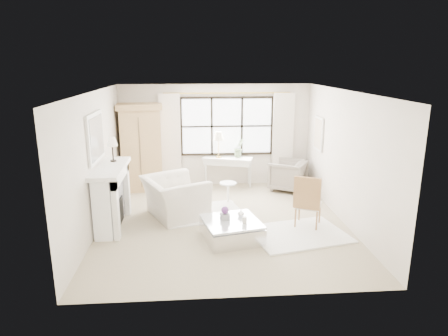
{
  "coord_description": "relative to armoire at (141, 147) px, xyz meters",
  "views": [
    {
      "loc": [
        -0.57,
        -7.73,
        3.23
      ],
      "look_at": [
        0.03,
        0.2,
        1.13
      ],
      "focal_mm": 32.0,
      "sensor_mm": 36.0,
      "label": 1
    }
  ],
  "objects": [
    {
      "name": "floor",
      "position": [
        1.93,
        -2.42,
        -1.14
      ],
      "size": [
        5.5,
        5.5,
        0.0
      ],
      "primitive_type": "plane",
      "color": "tan",
      "rests_on": "ground"
    },
    {
      "name": "ceiling",
      "position": [
        1.93,
        -2.42,
        1.56
      ],
      "size": [
        5.5,
        5.5,
        0.0
      ],
      "primitive_type": "plane",
      "rotation": [
        3.14,
        0.0,
        0.0
      ],
      "color": "white",
      "rests_on": "ground"
    },
    {
      "name": "wall_back",
      "position": [
        1.93,
        0.33,
        0.21
      ],
      "size": [
        5.0,
        0.0,
        5.0
      ],
      "primitive_type": "plane",
      "rotation": [
        1.57,
        0.0,
        0.0
      ],
      "color": "beige",
      "rests_on": "ground"
    },
    {
      "name": "wall_front",
      "position": [
        1.93,
        -5.17,
        0.21
      ],
      "size": [
        5.0,
        0.0,
        5.0
      ],
      "primitive_type": "plane",
      "rotation": [
        -1.57,
        0.0,
        0.0
      ],
      "color": "white",
      "rests_on": "ground"
    },
    {
      "name": "wall_left",
      "position": [
        -0.57,
        -2.42,
        0.21
      ],
      "size": [
        0.0,
        5.5,
        5.5
      ],
      "primitive_type": "plane",
      "rotation": [
        1.57,
        0.0,
        1.57
      ],
      "color": "beige",
      "rests_on": "ground"
    },
    {
      "name": "wall_right",
      "position": [
        4.43,
        -2.42,
        0.21
      ],
      "size": [
        0.0,
        5.5,
        5.5
      ],
      "primitive_type": "plane",
      "rotation": [
        1.57,
        0.0,
        -1.57
      ],
      "color": "beige",
      "rests_on": "ground"
    },
    {
      "name": "window_pane",
      "position": [
        2.23,
        0.31,
        0.46
      ],
      "size": [
        2.4,
        0.02,
        1.5
      ],
      "primitive_type": "cube",
      "color": "white",
      "rests_on": "wall_back"
    },
    {
      "name": "window_frame",
      "position": [
        2.23,
        0.3,
        0.46
      ],
      "size": [
        2.5,
        0.04,
        1.5
      ],
      "primitive_type": null,
      "color": "black",
      "rests_on": "wall_back"
    },
    {
      "name": "curtain_rod",
      "position": [
        2.23,
        0.25,
        1.33
      ],
      "size": [
        3.3,
        0.04,
        0.04
      ],
      "primitive_type": "cylinder",
      "rotation": [
        0.0,
        1.57,
        0.0
      ],
      "color": "#B1913D",
      "rests_on": "wall_back"
    },
    {
      "name": "curtain_left",
      "position": [
        0.73,
        0.23,
        0.1
      ],
      "size": [
        0.55,
        0.1,
        2.47
      ],
      "primitive_type": "cube",
      "color": "silver",
      "rests_on": "ground"
    },
    {
      "name": "curtain_right",
      "position": [
        3.73,
        0.23,
        0.1
      ],
      "size": [
        0.55,
        0.1,
        2.47
      ],
      "primitive_type": "cube",
      "color": "silver",
      "rests_on": "ground"
    },
    {
      "name": "fireplace",
      "position": [
        -0.35,
        -2.42,
        -0.49
      ],
      "size": [
        0.58,
        1.66,
        1.26
      ],
      "color": "white",
      "rests_on": "ground"
    },
    {
      "name": "mirror_frame",
      "position": [
        -0.54,
        -2.42,
        0.7
      ],
      "size": [
        0.05,
        1.15,
        0.95
      ],
      "primitive_type": "cube",
      "color": "silver",
      "rests_on": "wall_left"
    },
    {
      "name": "mirror_glass",
      "position": [
        -0.51,
        -2.42,
        0.7
      ],
      "size": [
        0.02,
        1.0,
        0.8
      ],
      "primitive_type": "cube",
      "color": "silver",
      "rests_on": "wall_left"
    },
    {
      "name": "art_frame",
      "position": [
        4.4,
        -0.72,
        0.41
      ],
      "size": [
        0.04,
        0.62,
        0.82
      ],
      "primitive_type": "cube",
      "color": "silver",
      "rests_on": "wall_right"
    },
    {
      "name": "art_canvas",
      "position": [
        4.38,
        -0.72,
        0.41
      ],
      "size": [
        0.01,
        0.52,
        0.72
      ],
      "primitive_type": "cube",
      "color": "beige",
      "rests_on": "wall_right"
    },
    {
      "name": "mantel_lamp",
      "position": [
        -0.31,
        -2.03,
        0.51
      ],
      "size": [
        0.22,
        0.22,
        0.51
      ],
      "color": "black",
      "rests_on": "fireplace"
    },
    {
      "name": "armoire",
      "position": [
        0.0,
        0.0,
        0.0
      ],
      "size": [
        1.18,
        0.81,
        2.24
      ],
      "rotation": [
        0.0,
        0.0,
        0.1
      ],
      "color": "tan",
      "rests_on": "floor"
    },
    {
      "name": "console_table",
      "position": [
        2.23,
        0.09,
        -0.74
      ],
      "size": [
        1.37,
        0.81,
        0.8
      ],
      "rotation": [
        0.0,
        0.0,
        -0.3
      ],
      "color": "silver",
      "rests_on": "floor"
    },
    {
      "name": "console_lamp",
      "position": [
        1.99,
        0.1,
        0.22
      ],
      "size": [
        0.28,
        0.28,
        0.69
      ],
      "color": "#A9853A",
      "rests_on": "console_table"
    },
    {
      "name": "orchid_plant",
      "position": [
        2.53,
        0.1,
        -0.09
      ],
      "size": [
        0.33,
        0.3,
        0.5
      ],
      "primitive_type": "imported",
      "rotation": [
        0.0,
        0.0,
        0.35
      ],
      "color": "#5A714B",
      "rests_on": "console_table"
    },
    {
      "name": "side_table",
      "position": [
        2.13,
        -1.24,
        -0.81
      ],
      "size": [
        0.4,
        0.4,
        0.51
      ],
      "color": "white",
      "rests_on": "floor"
    },
    {
      "name": "rug_left",
      "position": [
        1.5,
        -1.89,
        -1.12
      ],
      "size": [
        2.0,
        1.63,
        0.03
      ],
      "primitive_type": "cube",
      "rotation": [
        0.0,
        0.0,
        0.25
      ],
      "color": "white",
      "rests_on": "floor"
    },
    {
      "name": "rug_right",
      "position": [
        3.34,
        -3.15,
        -1.12
      ],
      "size": [
        2.02,
        1.69,
        0.03
      ],
      "primitive_type": "cube",
      "rotation": [
        0.0,
        0.0,
        0.22
      ],
      "color": "white",
      "rests_on": "floor"
    },
    {
      "name": "club_armchair",
      "position": [
        0.92,
        -1.98,
        -0.71
      ],
      "size": [
        1.61,
        1.69,
        0.86
      ],
      "primitive_type": "imported",
      "rotation": [
        0.0,
        0.0,
        2.02
      ],
      "color": "silver",
      "rests_on": "floor"
    },
    {
      "name": "wingback_chair",
      "position": [
        3.77,
        -0.33,
        -0.75
      ],
      "size": [
        1.17,
        1.16,
        0.79
      ],
      "primitive_type": "imported",
      "rotation": [
        0.0,
        0.0,
        -2.11
      ],
      "color": "gray",
      "rests_on": "floor"
    },
    {
      "name": "french_chair",
      "position": [
        3.61,
        -2.77,
        -0.83
      ],
      "size": [
        0.64,
        0.65,
        1.08
      ],
      "rotation": [
        0.0,
        0.0,
        2.69
      ],
      "color": "#A97847",
      "rests_on": "floor"
    },
    {
      "name": "coffee_table",
      "position": [
        2.02,
        -3.25,
        -0.96
      ],
      "size": [
        1.2,
        1.2,
        0.38
      ],
      "rotation": [
        0.0,
        0.0,
        0.22
      ],
      "color": "silver",
      "rests_on": "floor"
    },
    {
      "name": "planter_box",
      "position": [
        1.9,
        -3.19,
        -0.7
      ],
      "size": [
        0.18,
        0.18,
        0.12
      ],
      "primitive_type": "cube",
      "rotation": [
        0.0,
        0.0,
        0.19
      ],
      "color": "gray",
      "rests_on": "coffee_table"
    },
    {
      "name": "planter_flowers",
      "position": [
        1.9,
        -3.19,
        -0.57
      ],
      "size": [
        0.14,
        0.14,
        0.14
      ],
      "primitive_type": "sphere",
      "color": "#67317C",
      "rests_on": "planter_box"
    },
    {
      "name": "pillar_candle",
      "position": [
        2.25,
        -3.4,
        -0.7
      ],
      "size": [
        0.08,
        0.08,
        0.12
      ],
      "primitive_type": "cylinder",
      "color": "beige",
      "rests_on": "coffee_table"
    },
    {
      "name": "coffee_vase",
      "position": [
        2.22,
        -3.06,
        -0.69
      ],
      "size": [
        0.13,
        0.13,
        0.13
      ],
      "primitive_type": "imported",
      "rotation": [
        0.0,
        0.0,
        -0.01
      ],
      "color": "white",
      "rests_on": "coffee_table"
    }
  ]
}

